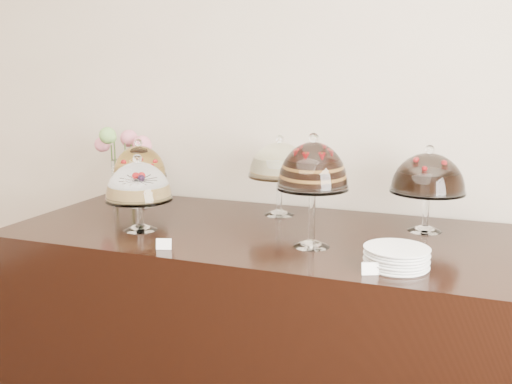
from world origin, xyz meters
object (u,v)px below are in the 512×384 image
(display_counter, at_px, (260,324))
(cake_stand_fruit_tart, at_px, (139,165))
(cake_stand_cheesecake, at_px, (280,163))
(plate_stack, at_px, (396,257))
(cake_stand_dark_choco, at_px, (428,176))
(flower_vase, at_px, (123,158))
(cake_stand_choco_layer, at_px, (313,170))
(cake_stand_sugar_sponge, at_px, (138,185))

(display_counter, bearing_deg, cake_stand_fruit_tart, 163.57)
(display_counter, xyz_separation_m, cake_stand_cheesecake, (-0.01, 0.29, 0.71))
(cake_stand_fruit_tart, bearing_deg, plate_stack, -20.72)
(cake_stand_dark_choco, distance_m, plate_stack, 0.58)
(cake_stand_dark_choco, bearing_deg, flower_vase, 176.03)
(cake_stand_fruit_tart, height_order, flower_vase, flower_vase)
(flower_vase, bearing_deg, cake_stand_choco_layer, -22.78)
(cake_stand_sugar_sponge, height_order, cake_stand_dark_choco, cake_stand_dark_choco)
(cake_stand_cheesecake, height_order, cake_stand_fruit_tart, cake_stand_cheesecake)
(cake_stand_fruit_tart, bearing_deg, cake_stand_cheesecake, 5.24)
(cake_stand_choco_layer, distance_m, cake_stand_dark_choco, 0.57)
(display_counter, distance_m, cake_stand_sugar_sponge, 0.84)
(display_counter, distance_m, cake_stand_dark_choco, 1.00)
(cake_stand_cheesecake, distance_m, flower_vase, 0.93)
(display_counter, relative_size, cake_stand_sugar_sponge, 6.51)
(cake_stand_fruit_tart, height_order, plate_stack, cake_stand_fruit_tart)
(cake_stand_cheesecake, distance_m, plate_stack, 0.89)
(cake_stand_choco_layer, height_order, cake_stand_cheesecake, cake_stand_choco_layer)
(cake_stand_fruit_tart, xyz_separation_m, plate_stack, (1.38, -0.52, -0.18))
(cake_stand_sugar_sponge, bearing_deg, plate_stack, -5.59)
(cake_stand_dark_choco, bearing_deg, cake_stand_choco_layer, -135.86)
(cake_stand_cheesecake, distance_m, cake_stand_dark_choco, 0.70)
(display_counter, distance_m, cake_stand_choco_layer, 0.83)
(plate_stack, bearing_deg, flower_vase, 157.46)
(cake_stand_sugar_sponge, bearing_deg, cake_stand_fruit_tart, 121.47)
(cake_stand_cheesecake, bearing_deg, flower_vase, 176.36)
(cake_stand_sugar_sponge, xyz_separation_m, cake_stand_dark_choco, (1.18, 0.43, 0.04))
(cake_stand_dark_choco, bearing_deg, cake_stand_cheesecake, 175.58)
(cake_stand_choco_layer, bearing_deg, plate_stack, -21.71)
(cake_stand_choco_layer, relative_size, flower_vase, 1.13)
(cake_stand_choco_layer, relative_size, cake_stand_dark_choco, 1.20)
(cake_stand_fruit_tart, bearing_deg, cake_stand_choco_layer, -20.38)
(cake_stand_choco_layer, distance_m, cake_stand_cheesecake, 0.53)
(display_counter, distance_m, cake_stand_cheesecake, 0.76)
(cake_stand_dark_choco, xyz_separation_m, flower_vase, (-1.62, 0.11, -0.02))
(cake_stand_sugar_sponge, distance_m, cake_stand_choco_layer, 0.78)
(cake_stand_dark_choco, distance_m, cake_stand_fruit_tart, 1.43)
(cake_stand_sugar_sponge, xyz_separation_m, cake_stand_choco_layer, (0.78, 0.03, 0.11))
(cake_stand_dark_choco, height_order, flower_vase, flower_vase)
(cake_stand_fruit_tart, xyz_separation_m, flower_vase, (-0.18, 0.13, 0.01))
(cake_stand_sugar_sponge, xyz_separation_m, flower_vase, (-0.44, 0.54, 0.02))
(cake_stand_choco_layer, bearing_deg, cake_stand_fruit_tart, 159.62)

